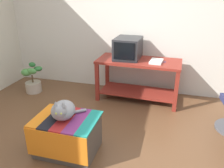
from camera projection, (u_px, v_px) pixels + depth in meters
name	position (u px, v px, depth m)	size (l,w,h in m)	color
ground_plane	(95.00, 155.00, 2.62)	(14.00, 14.00, 0.00)	brown
back_wall	(132.00, 19.00, 3.94)	(8.00, 0.10, 2.60)	silver
desk	(138.00, 73.00, 3.80)	(1.39, 0.65, 0.70)	maroon
tv_monitor	(128.00, 48.00, 3.76)	(0.43, 0.53, 0.34)	#28282B
keyboard	(125.00, 61.00, 3.64)	(0.40, 0.15, 0.02)	black
book	(156.00, 61.00, 3.59)	(0.19, 0.28, 0.03)	white
ottoman_with_blanket	(67.00, 135.00, 2.61)	(0.71, 0.55, 0.44)	#4C4238
cat	(63.00, 110.00, 2.48)	(0.37, 0.41, 0.27)	gray
potted_plant	(33.00, 80.00, 4.15)	(0.39, 0.35, 0.55)	#B7A893
pen	(162.00, 62.00, 3.59)	(0.01, 0.01, 0.14)	#2351B2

